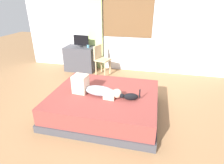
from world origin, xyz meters
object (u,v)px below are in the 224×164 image
(bed, at_px, (105,103))
(person_lying, at_px, (94,89))
(chair_by_desk, at_px, (101,58))
(desk, at_px, (80,59))
(tv_monitor, at_px, (81,41))
(cup, at_px, (88,46))
(cat, at_px, (130,97))

(bed, xyz_separation_m, person_lying, (-0.17, -0.08, 0.34))
(person_lying, xyz_separation_m, chair_by_desk, (-0.48, 2.04, -0.05))
(desk, distance_m, chair_by_desk, 0.76)
(tv_monitor, bearing_deg, cup, -10.93)
(cat, height_order, cup, cup)
(person_lying, bearing_deg, cup, 112.62)
(tv_monitor, bearing_deg, cat, -51.86)
(cat, relative_size, tv_monitor, 0.74)
(cat, bearing_deg, tv_monitor, 128.14)
(desk, bearing_deg, tv_monitor, 0.00)
(cup, distance_m, chair_by_desk, 0.54)
(bed, height_order, chair_by_desk, chair_by_desk)
(cat, relative_size, cup, 4.23)
(tv_monitor, distance_m, cup, 0.27)
(cup, bearing_deg, desk, 171.46)
(bed, bearing_deg, person_lying, -153.14)
(person_lying, height_order, tv_monitor, tv_monitor)
(desk, bearing_deg, cat, -50.89)
(bed, relative_size, cat, 5.70)
(person_lying, relative_size, cat, 2.65)
(cat, xyz_separation_m, tv_monitor, (-1.81, 2.31, 0.41))
(desk, height_order, cup, cup)
(person_lying, xyz_separation_m, cat, (0.67, -0.06, -0.05))
(bed, height_order, person_lying, person_lying)
(desk, bearing_deg, person_lying, -61.76)
(bed, distance_m, chair_by_desk, 2.08)
(chair_by_desk, bearing_deg, cup, 159.33)
(desk, bearing_deg, chair_by_desk, -16.00)
(bed, relative_size, chair_by_desk, 2.36)
(desk, relative_size, chair_by_desk, 1.05)
(cat, height_order, desk, desk)
(cup, bearing_deg, cat, -54.97)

